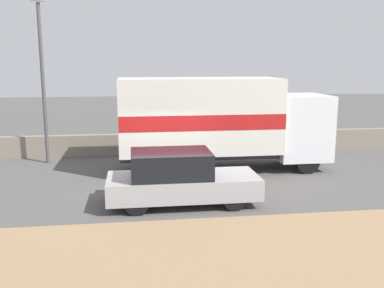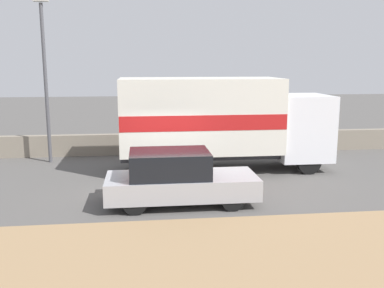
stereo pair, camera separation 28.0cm
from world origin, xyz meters
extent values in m
plane|color=#514F4C|center=(0.00, 0.00, 0.00)|extent=(80.00, 80.00, 0.00)
cube|color=#937551|center=(0.00, -5.21, 0.02)|extent=(60.00, 6.13, 0.04)
cube|color=gray|center=(0.00, 6.14, 0.46)|extent=(60.00, 0.35, 0.92)
cylinder|color=#4C4C51|center=(-4.53, 5.04, 3.12)|extent=(0.14, 0.14, 6.23)
cube|color=silver|center=(5.20, 2.95, 1.59)|extent=(1.93, 2.22, 2.41)
cube|color=black|center=(6.14, 2.95, 2.08)|extent=(0.06, 1.89, 1.06)
cube|color=#2D2D33|center=(1.33, 2.95, 0.64)|extent=(5.80, 1.35, 0.25)
cube|color=silver|center=(1.33, 2.95, 2.10)|extent=(5.80, 2.46, 2.67)
cube|color=red|center=(1.33, 2.95, 1.97)|extent=(5.77, 2.48, 0.53)
cylinder|color=black|center=(5.20, 3.89, 0.43)|extent=(0.87, 0.28, 0.87)
cylinder|color=black|center=(5.20, 2.00, 0.43)|extent=(0.87, 0.28, 0.87)
cylinder|color=black|center=(-0.26, 3.89, 0.43)|extent=(0.87, 0.28, 0.87)
cylinder|color=black|center=(-0.26, 2.00, 0.43)|extent=(0.87, 0.28, 0.87)
cylinder|color=black|center=(0.90, 3.89, 0.43)|extent=(0.87, 0.28, 0.87)
cylinder|color=black|center=(0.90, 2.00, 0.43)|extent=(0.87, 0.28, 0.87)
cube|color=#9E9EA3|center=(0.29, -0.82, 0.54)|extent=(4.27, 1.73, 0.59)
cube|color=black|center=(-0.05, -0.82, 1.19)|extent=(2.22, 1.59, 0.72)
cylinder|color=black|center=(1.62, -0.07, 0.32)|extent=(0.64, 0.20, 0.64)
cylinder|color=black|center=(1.62, -1.56, 0.32)|extent=(0.64, 0.20, 0.64)
cylinder|color=black|center=(-1.03, -0.07, 0.32)|extent=(0.64, 0.20, 0.64)
cylinder|color=black|center=(-1.03, -1.56, 0.32)|extent=(0.64, 0.20, 0.64)
camera|label=1|loc=(-1.07, -12.47, 3.98)|focal=40.00mm
camera|label=2|loc=(-0.79, -12.51, 3.98)|focal=40.00mm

